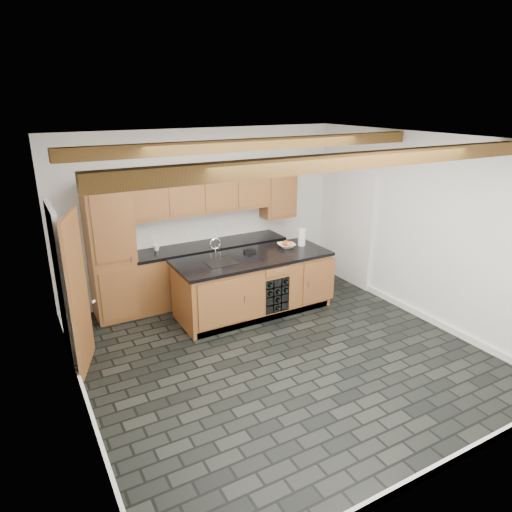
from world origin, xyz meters
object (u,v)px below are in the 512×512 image
at_px(paper_towel, 302,237).
at_px(kitchen_scale, 250,251).
at_px(island, 254,284).
at_px(fruit_bowl, 286,246).

bearing_deg(paper_towel, kitchen_scale, 173.14).
xyz_separation_m(island, kitchen_scale, (0.04, 0.21, 0.49)).
xyz_separation_m(island, fruit_bowl, (0.68, 0.13, 0.50)).
height_order(island, paper_towel, paper_towel).
relative_size(island, fruit_bowl, 8.86).
distance_m(island, kitchen_scale, 0.54).
bearing_deg(kitchen_scale, fruit_bowl, 2.63).
relative_size(kitchen_scale, paper_towel, 0.72).
relative_size(island, kitchen_scale, 12.41).
xyz_separation_m(fruit_bowl, paper_towel, (0.28, -0.02, 0.10)).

